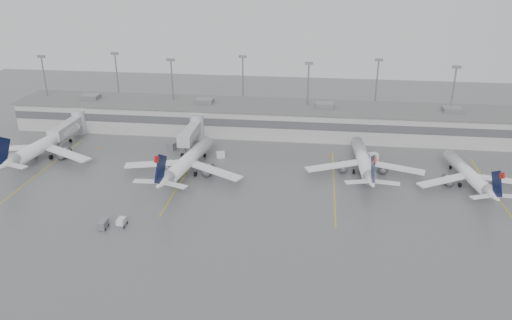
# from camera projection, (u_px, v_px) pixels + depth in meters

# --- Properties ---
(ground) EXTENTS (260.00, 260.00, 0.00)m
(ground) POSITION_uv_depth(u_px,v_px,m) (242.00, 233.00, 93.87)
(ground) COLOR #555557
(ground) RESTS_ON ground
(terminal) EXTENTS (152.00, 17.00, 9.45)m
(terminal) POSITION_uv_depth(u_px,v_px,m) (272.00, 119.00, 145.43)
(terminal) COLOR #9A9B96
(terminal) RESTS_ON ground
(light_masts) EXTENTS (142.40, 8.00, 20.60)m
(light_masts) POSITION_uv_depth(u_px,v_px,m) (274.00, 87.00, 147.71)
(light_masts) COLOR gray
(light_masts) RESTS_ON ground
(jet_bridge_left) EXTENTS (4.00, 17.20, 7.00)m
(jet_bridge_left) POSITION_uv_depth(u_px,v_px,m) (73.00, 125.00, 140.74)
(jet_bridge_left) COLOR #ACAFB1
(jet_bridge_left) RESTS_ON ground
(jet_bridge_right) EXTENTS (4.00, 17.20, 7.00)m
(jet_bridge_right) POSITION_uv_depth(u_px,v_px,m) (194.00, 130.00, 136.68)
(jet_bridge_right) COLOR #ACAFB1
(jet_bridge_right) RESTS_ON ground
(stand_markings) EXTENTS (105.25, 40.00, 0.01)m
(stand_markings) POSITION_uv_depth(u_px,v_px,m) (258.00, 180.00, 115.87)
(stand_markings) COLOR #C5A90B
(stand_markings) RESTS_ON ground
(jet_far_left) EXTENTS (30.18, 34.01, 11.02)m
(jet_far_left) POSITION_uv_depth(u_px,v_px,m) (43.00, 145.00, 127.24)
(jet_far_left) COLOR white
(jet_far_left) RESTS_ON ground
(jet_mid_left) EXTENTS (29.14, 32.90, 10.69)m
(jet_mid_left) POSITION_uv_depth(u_px,v_px,m) (187.00, 161.00, 117.64)
(jet_mid_left) COLOR white
(jet_mid_left) RESTS_ON ground
(jet_mid_right) EXTENTS (28.02, 31.48, 10.18)m
(jet_mid_right) POSITION_uv_depth(u_px,v_px,m) (364.00, 161.00, 118.31)
(jet_mid_right) COLOR white
(jet_mid_right) RESTS_ON ground
(jet_far_right) EXTENTS (25.11, 28.36, 9.23)m
(jet_far_right) POSITION_uv_depth(u_px,v_px,m) (469.00, 174.00, 111.74)
(jet_far_right) COLOR white
(jet_far_right) RESTS_ON ground
(baggage_tug) EXTENTS (1.71, 2.57, 1.63)m
(baggage_tug) POSITION_uv_depth(u_px,v_px,m) (121.00, 223.00, 95.99)
(baggage_tug) COLOR silver
(baggage_tug) RESTS_ON ground
(baggage_cart) EXTENTS (1.53, 2.57, 1.63)m
(baggage_cart) POSITION_uv_depth(u_px,v_px,m) (103.00, 224.00, 95.18)
(baggage_cart) COLOR slate
(baggage_cart) RESTS_ON ground
(gse_uld_a) EXTENTS (2.65, 2.15, 1.63)m
(gse_uld_a) POSITION_uv_depth(u_px,v_px,m) (57.00, 147.00, 133.49)
(gse_uld_a) COLOR silver
(gse_uld_a) RESTS_ON ground
(gse_uld_b) EXTENTS (2.47, 2.01, 1.51)m
(gse_uld_b) POSITION_uv_depth(u_px,v_px,m) (221.00, 155.00, 128.43)
(gse_uld_b) COLOR silver
(gse_uld_b) RESTS_ON ground
(gse_uld_c) EXTENTS (2.98, 2.53, 1.78)m
(gse_uld_c) POSITION_uv_depth(u_px,v_px,m) (373.00, 157.00, 126.90)
(gse_uld_c) COLOR silver
(gse_uld_c) RESTS_ON ground
(gse_loader) EXTENTS (2.98, 3.80, 2.08)m
(gse_loader) POSITION_uv_depth(u_px,v_px,m) (173.00, 145.00, 133.79)
(gse_loader) COLOR slate
(gse_loader) RESTS_ON ground
(cone_a) EXTENTS (0.39, 0.39, 0.62)m
(cone_a) POSITION_uv_depth(u_px,v_px,m) (99.00, 148.00, 134.35)
(cone_a) COLOR orange
(cone_a) RESTS_ON ground
(cone_b) EXTENTS (0.48, 0.48, 0.77)m
(cone_b) POSITION_uv_depth(u_px,v_px,m) (157.00, 156.00, 128.73)
(cone_b) COLOR orange
(cone_b) RESTS_ON ground
(cone_c) EXTENTS (0.46, 0.46, 0.72)m
(cone_c) POSITION_uv_depth(u_px,v_px,m) (329.00, 154.00, 129.62)
(cone_c) COLOR orange
(cone_c) RESTS_ON ground
(cone_d) EXTENTS (0.50, 0.50, 0.79)m
(cone_d) POSITION_uv_depth(u_px,v_px,m) (496.00, 173.00, 118.35)
(cone_d) COLOR orange
(cone_d) RESTS_ON ground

